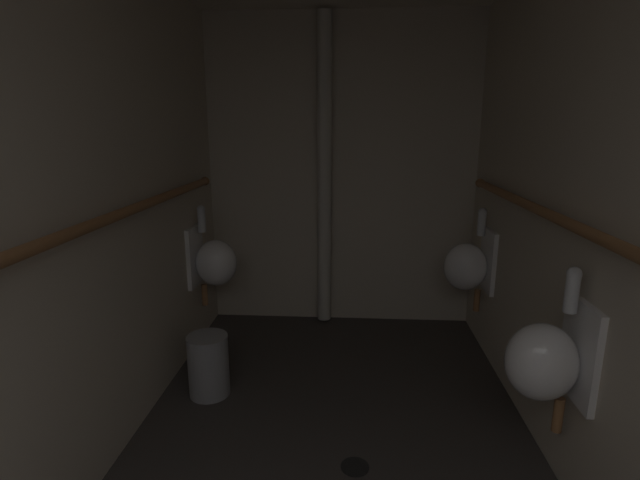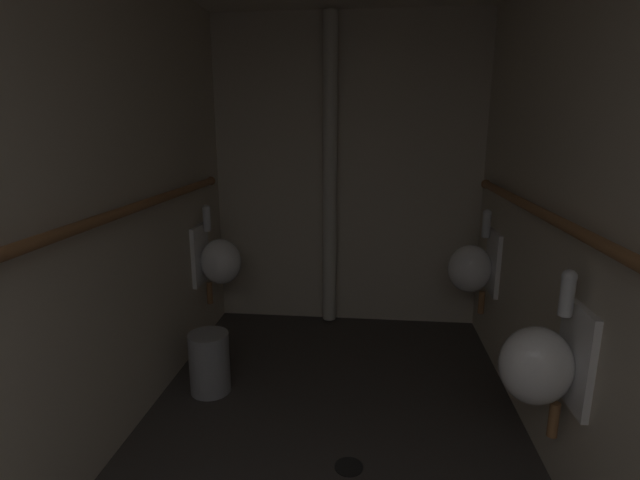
{
  "view_description": "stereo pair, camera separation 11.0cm",
  "coord_description": "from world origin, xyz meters",
  "px_view_note": "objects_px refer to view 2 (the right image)",
  "views": [
    {
      "loc": [
        0.08,
        0.04,
        1.62
      ],
      "look_at": [
        -0.1,
        2.74,
        0.96
      ],
      "focal_mm": 26.82,
      "sensor_mm": 36.0,
      "label": 1
    },
    {
      "loc": [
        0.19,
        0.04,
        1.62
      ],
      "look_at": [
        -0.1,
        2.74,
        0.96
      ],
      "focal_mm": 26.82,
      "sensor_mm": 36.0,
      "label": 2
    }
  ],
  "objects_px": {
    "urinal_right_far": "(473,267)",
    "waste_bin": "(210,363)",
    "urinal_left_mid": "(218,260)",
    "standpipe_back_wall": "(330,176)",
    "urinal_right_mid": "(541,363)",
    "floor_drain": "(349,466)"
  },
  "relations": [
    {
      "from": "floor_drain",
      "to": "urinal_right_far",
      "type": "bearing_deg",
      "value": 58.46
    },
    {
      "from": "urinal_right_far",
      "to": "waste_bin",
      "type": "distance_m",
      "value": 1.89
    },
    {
      "from": "standpipe_back_wall",
      "to": "floor_drain",
      "type": "bearing_deg",
      "value": -81.99
    },
    {
      "from": "urinal_right_mid",
      "to": "waste_bin",
      "type": "height_order",
      "value": "urinal_right_mid"
    },
    {
      "from": "urinal_right_mid",
      "to": "floor_drain",
      "type": "distance_m",
      "value": 1.03
    },
    {
      "from": "urinal_right_mid",
      "to": "urinal_left_mid",
      "type": "bearing_deg",
      "value": 143.03
    },
    {
      "from": "urinal_right_mid",
      "to": "urinal_right_far",
      "type": "relative_size",
      "value": 1.0
    },
    {
      "from": "floor_drain",
      "to": "waste_bin",
      "type": "relative_size",
      "value": 0.37
    },
    {
      "from": "urinal_right_far",
      "to": "standpipe_back_wall",
      "type": "relative_size",
      "value": 0.31
    },
    {
      "from": "urinal_right_far",
      "to": "floor_drain",
      "type": "height_order",
      "value": "urinal_right_far"
    },
    {
      "from": "urinal_right_far",
      "to": "urinal_right_mid",
      "type": "bearing_deg",
      "value": -90.0
    },
    {
      "from": "urinal_left_mid",
      "to": "standpipe_back_wall",
      "type": "relative_size",
      "value": 0.31
    },
    {
      "from": "urinal_left_mid",
      "to": "standpipe_back_wall",
      "type": "distance_m",
      "value": 1.09
    },
    {
      "from": "standpipe_back_wall",
      "to": "waste_bin",
      "type": "bearing_deg",
      "value": -118.9
    },
    {
      "from": "floor_drain",
      "to": "waste_bin",
      "type": "xyz_separation_m",
      "value": [
        -0.89,
        0.6,
        0.19
      ]
    },
    {
      "from": "urinal_right_mid",
      "to": "floor_drain",
      "type": "xyz_separation_m",
      "value": [
        -0.8,
        0.09,
        -0.64
      ]
    },
    {
      "from": "urinal_left_mid",
      "to": "urinal_right_mid",
      "type": "distance_m",
      "value": 2.3
    },
    {
      "from": "urinal_right_far",
      "to": "floor_drain",
      "type": "xyz_separation_m",
      "value": [
        -0.8,
        -1.31,
        -0.64
      ]
    },
    {
      "from": "standpipe_back_wall",
      "to": "waste_bin",
      "type": "relative_size",
      "value": 6.28
    },
    {
      "from": "urinal_right_far",
      "to": "waste_bin",
      "type": "bearing_deg",
      "value": -157.27
    },
    {
      "from": "urinal_left_mid",
      "to": "urinal_right_far",
      "type": "xyz_separation_m",
      "value": [
        1.84,
        0.01,
        0.0
      ]
    },
    {
      "from": "urinal_right_mid",
      "to": "waste_bin",
      "type": "relative_size",
      "value": 1.97
    }
  ]
}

